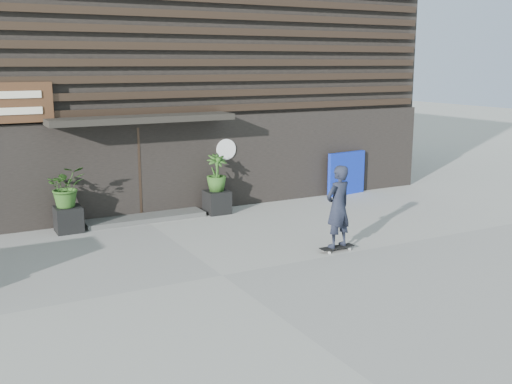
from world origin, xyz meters
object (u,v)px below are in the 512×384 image
planter_pot_left (68,219)px  blue_tarp (346,173)px  planter_pot_right (217,202)px  skateboarder (338,207)px

planter_pot_left → blue_tarp: (8.18, 0.30, 0.34)m
planter_pot_left → planter_pot_right: bearing=0.0°
planter_pot_left → planter_pot_right: size_ratio=1.00×
blue_tarp → skateboarder: bearing=-135.3°
planter_pot_right → planter_pot_left: bearing=180.0°
planter_pot_left → skateboarder: 6.29m
blue_tarp → skateboarder: (-3.52, -4.47, 0.31)m
planter_pot_right → blue_tarp: size_ratio=0.44×
planter_pot_left → skateboarder: skateboarder is taller
planter_pot_left → planter_pot_right: (3.80, 0.00, 0.00)m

